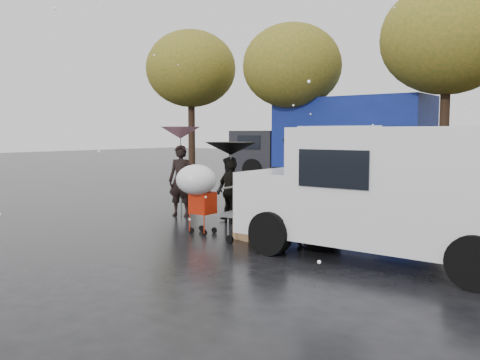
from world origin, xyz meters
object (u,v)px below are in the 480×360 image
Objects in this scene: person_pink at (181,181)px; person_black at (231,192)px; vendor_cart at (269,207)px; shopping_cart at (197,184)px; white_van at (394,191)px; blue_truck at (332,141)px.

person_pink reaches higher than person_black.
person_black reaches higher than vendor_cart.
person_pink is at bearing 157.93° from vendor_cart.
person_pink is 2.47m from shopping_cart.
person_pink is at bearing 169.16° from white_van.
white_van is (5.93, -1.14, 0.26)m from person_pink.
shopping_cart is 11.43m from blue_truck.
vendor_cart is at bearing 156.02° from person_black.
person_pink is at bearing 141.64° from shopping_cart.
blue_truck is (-2.55, 11.12, 0.69)m from shopping_cart.
blue_truck is (-4.29, 11.08, 1.03)m from vendor_cart.
shopping_cart is (-1.74, -0.04, 0.34)m from vendor_cart.
person_black is at bearing 144.53° from vendor_cart.
person_black is 9.94m from blue_truck.
vendor_cart is 1.78m from shopping_cart.
blue_truck is at bearing 111.18° from vendor_cart.
shopping_cart is (0.29, -1.49, 0.32)m from person_black.
person_black is 0.97× the size of vendor_cart.
person_pink is at bearing -86.33° from blue_truck.
person_black reaches higher than shopping_cart.
blue_truck is at bearing -65.31° from person_black.
shopping_cart is 0.30× the size of white_van.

